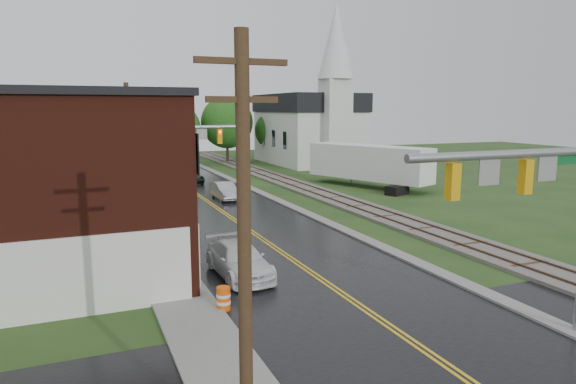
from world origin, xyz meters
TOP-DOWN VIEW (x-y plane):
  - main_road at (0.00, 30.00)m, footprint 10.00×90.00m
  - cross_road at (0.00, 2.00)m, footprint 60.00×9.00m
  - curb_right at (5.40, 35.00)m, footprint 0.80×70.00m
  - sidewalk_left at (-6.20, 25.00)m, footprint 2.40×50.00m
  - brick_building at (-12.48, 15.00)m, footprint 14.30×10.30m
  - yellow_house at (-11.00, 26.00)m, footprint 8.00×7.00m
  - darkred_building at (-10.00, 35.00)m, footprint 7.00×6.00m
  - church at (20.00, 53.74)m, footprint 10.40×18.40m
  - railroad at (10.00, 35.00)m, footprint 3.20×80.00m
  - traffic_signal_near at (3.47, 2.00)m, footprint 7.34×0.30m
  - traffic_signal_far at (-3.47, 27.00)m, footprint 7.34×0.43m
  - utility_pole_a at (-6.80, 0.00)m, footprint 1.80×0.28m
  - utility_pole_b at (-6.80, 22.00)m, footprint 1.80×0.28m
  - utility_pole_c at (-6.80, 44.00)m, footprint 1.80×0.28m
  - tree_left_c at (-13.85, 39.90)m, footprint 6.00×6.00m
  - tree_left_e at (-8.85, 45.90)m, footprint 6.40×6.40m
  - suv_dark at (0.80, 41.88)m, footprint 2.63×4.65m
  - sedan_silver at (1.58, 31.54)m, footprint 1.63×4.39m
  - pickup_white at (-3.20, 12.18)m, footprint 2.25×5.14m
  - semi_trailer at (16.23, 32.78)m, footprint 7.36×12.98m
  - construction_barrel at (-4.94, 8.54)m, footprint 0.66×0.66m

SIDE VIEW (x-z plane):
  - main_road at x=0.00m, z-range -0.01..0.01m
  - cross_road at x=0.00m, z-range -0.01..0.01m
  - curb_right at x=5.40m, z-range -0.06..0.06m
  - sidewalk_left at x=-6.20m, z-range -0.06..0.06m
  - railroad at x=10.00m, z-range -0.04..0.26m
  - construction_barrel at x=-4.94m, z-range 0.00..0.91m
  - suv_dark at x=0.80m, z-range 0.00..1.23m
  - sedan_silver at x=1.58m, z-range 0.00..1.43m
  - pickup_white at x=-3.20m, z-range 0.00..1.47m
  - darkred_building at x=-10.00m, z-range 0.00..4.40m
  - semi_trailer at x=16.23m, z-range 0.37..4.38m
  - yellow_house at x=-11.00m, z-range 0.00..6.40m
  - brick_building at x=-12.48m, z-range 0.00..8.30m
  - tree_left_c at x=-13.85m, z-range 0.69..8.34m
  - utility_pole_a at x=-6.80m, z-range 0.22..9.22m
  - utility_pole_b at x=-6.80m, z-range 0.22..9.22m
  - utility_pole_c at x=-6.80m, z-range 0.22..9.22m
  - tree_left_e at x=-8.85m, z-range 0.73..8.89m
  - traffic_signal_near at x=3.47m, z-range 1.37..8.57m
  - traffic_signal_far at x=-3.47m, z-range 1.37..8.57m
  - church at x=20.00m, z-range -4.17..15.83m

